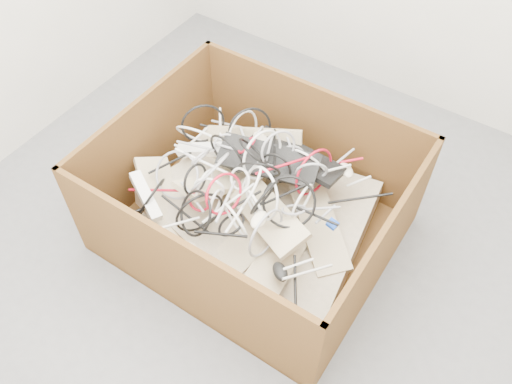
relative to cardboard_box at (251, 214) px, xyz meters
The scene contains 9 objects.
ground 0.18m from the cardboard_box, 52.36° to the right, with size 3.00×3.00×0.00m, color #565659.
room_shell 1.11m from the cardboard_box, 52.36° to the right, with size 3.04×3.04×2.50m.
cardboard_box is the anchor object (origin of this frame).
keyboard_pile 0.14m from the cardboard_box, 80.82° to the left, with size 1.14×0.90×0.36m.
mice_scatter 0.23m from the cardboard_box, 31.01° to the right, with size 0.73×0.81×0.20m.
power_strip_left 0.37m from the cardboard_box, 165.17° to the left, with size 0.32×0.06×0.04m, color white.
power_strip_right 0.51m from the cardboard_box, 139.64° to the right, with size 0.26×0.05×0.04m, color white.
vga_plug 0.47m from the cardboard_box, ahead, with size 0.04×0.04×0.02m, color #0B37AF.
cable_tangle 0.26m from the cardboard_box, behind, with size 1.11×0.91×0.45m.
Camera 1 is at (0.82, -1.21, 2.20)m, focal length 37.67 mm.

